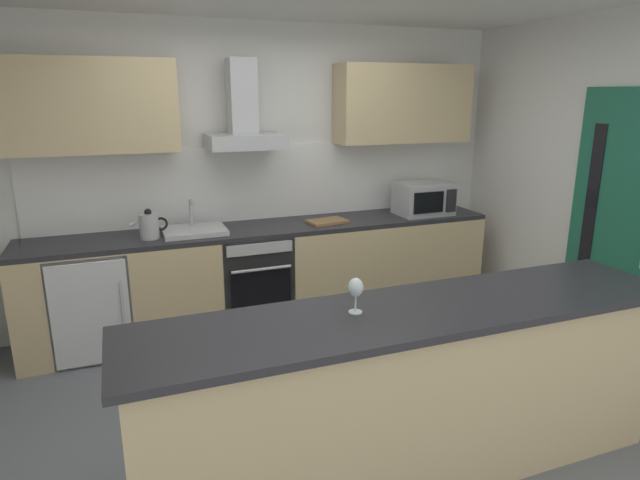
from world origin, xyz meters
TOP-DOWN VIEW (x-y plane):
  - ground at (0.00, 0.00)m, footprint 5.58×4.54m
  - wall_back at (0.00, 1.83)m, footprint 5.58×0.12m
  - wall_right at (2.35, 0.00)m, footprint 0.12×4.54m
  - backsplash_tile at (0.00, 1.76)m, footprint 3.89×0.02m
  - counter_back at (0.00, 1.45)m, footprint 4.03×0.60m
  - counter_island at (0.14, -0.74)m, footprint 2.93×0.64m
  - upper_cabinets at (0.00, 1.60)m, footprint 3.97×0.32m
  - side_door at (2.27, -0.04)m, footprint 0.08×0.85m
  - oven at (-0.18, 1.42)m, footprint 0.60×0.62m
  - refrigerator at (-1.47, 1.42)m, footprint 0.58×0.60m
  - microwave at (1.48, 1.40)m, footprint 0.50×0.38m
  - sink at (-0.65, 1.43)m, footprint 0.50×0.40m
  - kettle at (-0.99, 1.39)m, footprint 0.29×0.15m
  - range_hood at (-0.18, 1.55)m, footprint 0.62×0.45m
  - wine_glass at (-0.17, -0.68)m, footprint 0.08×0.08m
  - chopping_board at (0.51, 1.40)m, footprint 0.37×0.27m

SIDE VIEW (x-z plane):
  - ground at x=0.00m, z-range -0.02..0.00m
  - refrigerator at x=-1.47m, z-range 0.00..0.85m
  - counter_back at x=0.00m, z-range 0.00..0.90m
  - oven at x=-0.18m, z-range 0.06..0.86m
  - counter_island at x=0.14m, z-range 0.01..0.97m
  - chopping_board at x=0.51m, z-range 0.90..0.92m
  - sink at x=-0.65m, z-range 0.80..1.06m
  - kettle at x=-0.99m, z-range 0.89..1.13m
  - side_door at x=2.27m, z-range 0.00..2.05m
  - microwave at x=1.48m, z-range 0.90..1.20m
  - wine_glass at x=-0.17m, z-range 1.00..1.18m
  - backsplash_tile at x=0.00m, z-range 0.90..1.56m
  - wall_back at x=0.00m, z-range 0.00..2.60m
  - wall_right at x=2.35m, z-range 0.00..2.60m
  - range_hood at x=-0.18m, z-range 1.43..2.15m
  - upper_cabinets at x=0.00m, z-range 1.56..2.26m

